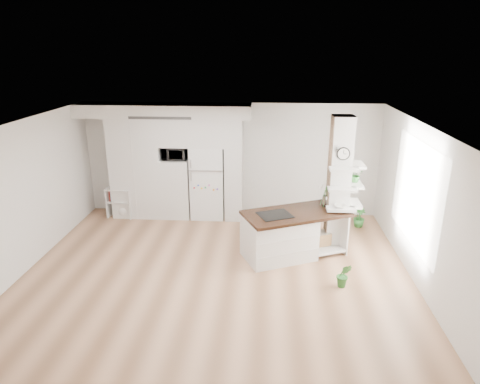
% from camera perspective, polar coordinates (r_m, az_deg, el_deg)
% --- Properties ---
extents(floor, '(7.00, 6.00, 0.01)m').
position_cam_1_polar(floor, '(8.02, -3.08, -10.50)').
color(floor, tan).
rests_on(floor, ground).
extents(room, '(7.04, 6.04, 2.72)m').
position_cam_1_polar(room, '(7.29, -3.33, 2.32)').
color(room, white).
rests_on(room, ground).
extents(cabinet_wall, '(4.00, 0.71, 2.70)m').
position_cam_1_polar(cabinet_wall, '(10.18, -9.57, 4.83)').
color(cabinet_wall, silver).
rests_on(cabinet_wall, floor).
extents(refrigerator, '(0.78, 0.69, 1.75)m').
position_cam_1_polar(refrigerator, '(10.19, -4.30, 1.37)').
color(refrigerator, white).
rests_on(refrigerator, floor).
extents(column, '(0.69, 0.90, 2.70)m').
position_cam_1_polar(column, '(8.59, 13.65, 0.87)').
color(column, silver).
rests_on(column, floor).
extents(window, '(0.00, 2.40, 2.40)m').
position_cam_1_polar(window, '(8.05, 22.40, -0.16)').
color(window, white).
rests_on(window, room).
extents(pendant_light, '(0.12, 0.12, 0.10)m').
position_cam_1_polar(pendant_light, '(7.35, 10.08, 4.34)').
color(pendant_light, white).
rests_on(pendant_light, room).
extents(kitchen_island, '(2.21, 1.69, 1.47)m').
position_cam_1_polar(kitchen_island, '(8.38, 5.97, -5.62)').
color(kitchen_island, silver).
rests_on(kitchen_island, floor).
extents(bookshelf, '(0.65, 0.42, 0.73)m').
position_cam_1_polar(bookshelf, '(10.69, -15.47, -1.60)').
color(bookshelf, silver).
rests_on(bookshelf, floor).
extents(floor_plant_a, '(0.27, 0.24, 0.45)m').
position_cam_1_polar(floor_plant_a, '(7.64, 13.68, -10.72)').
color(floor_plant_a, '#327E32').
rests_on(floor_plant_a, floor).
extents(floor_plant_b, '(0.30, 0.30, 0.46)m').
position_cam_1_polar(floor_plant_b, '(10.15, 15.61, -3.25)').
color(floor_plant_b, '#327E32').
rests_on(floor_plant_b, floor).
extents(microwave, '(0.54, 0.37, 0.30)m').
position_cam_1_polar(microwave, '(10.08, -8.68, 5.12)').
color(microwave, '#2D2D2D').
rests_on(microwave, cabinet_wall).
extents(shelf_plant, '(0.27, 0.23, 0.30)m').
position_cam_1_polar(shelf_plant, '(8.75, 15.18, 2.25)').
color(shelf_plant, '#327E32').
rests_on(shelf_plant, column).
extents(decor_bowl, '(0.22, 0.22, 0.05)m').
position_cam_1_polar(decor_bowl, '(8.48, 13.19, -1.85)').
color(decor_bowl, white).
rests_on(decor_bowl, column).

